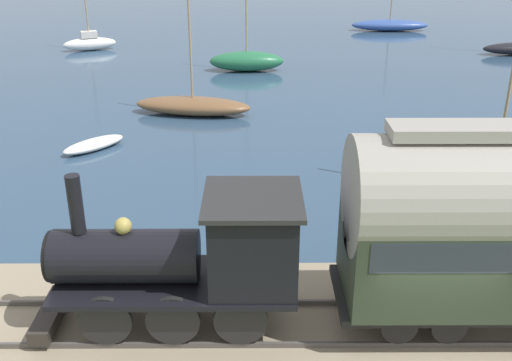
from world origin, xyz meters
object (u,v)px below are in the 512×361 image
(sailboat_green, at_px, (247,61))
(sailboat_white, at_px, (90,43))
(sailboat_blue, at_px, (390,25))
(sailboat_brown, at_px, (193,105))
(steam_locomotive, at_px, (195,253))
(sailboat_teal, at_px, (493,185))
(rowboat_mid_harbor, at_px, (94,144))

(sailboat_green, bearing_deg, sailboat_white, 59.17)
(sailboat_blue, xyz_separation_m, sailboat_brown, (-23.44, 14.34, -0.03))
(steam_locomotive, distance_m, sailboat_brown, 16.97)
(sailboat_green, xyz_separation_m, sailboat_brown, (-8.97, 2.48, -0.18))
(sailboat_blue, distance_m, sailboat_teal, 33.12)
(sailboat_blue, relative_size, sailboat_teal, 0.73)
(sailboat_green, distance_m, sailboat_teal, 20.29)
(sailboat_white, bearing_deg, rowboat_mid_harbor, 172.72)
(sailboat_brown, xyz_separation_m, sailboat_teal, (-9.50, -10.88, 0.06))
(sailboat_blue, distance_m, sailboat_brown, 27.48)
(steam_locomotive, relative_size, sailboat_brown, 0.89)
(sailboat_brown, bearing_deg, sailboat_green, -6.43)
(sailboat_brown, distance_m, rowboat_mid_harbor, 5.97)
(sailboat_brown, bearing_deg, sailboat_blue, -22.42)
(rowboat_mid_harbor, bearing_deg, sailboat_white, -32.76)
(sailboat_white, xyz_separation_m, sailboat_teal, (-24.90, -19.65, -0.03))
(sailboat_blue, bearing_deg, sailboat_brown, 150.09)
(sailboat_green, relative_size, rowboat_mid_harbor, 2.50)
(sailboat_green, relative_size, sailboat_brown, 1.06)
(sailboat_green, relative_size, sailboat_blue, 1.05)
(sailboat_green, distance_m, rowboat_mid_harbor, 15.02)
(steam_locomotive, xyz_separation_m, sailboat_blue, (40.24, -12.67, -1.72))
(steam_locomotive, height_order, sailboat_blue, sailboat_blue)
(steam_locomotive, xyz_separation_m, sailboat_brown, (16.79, 1.67, -1.75))
(sailboat_teal, bearing_deg, sailboat_white, 29.64)
(sailboat_teal, bearing_deg, rowboat_mid_harbor, 63.23)
(sailboat_brown, height_order, rowboat_mid_harbor, sailboat_brown)
(steam_locomotive, height_order, sailboat_brown, sailboat_brown)
(sailboat_teal, bearing_deg, sailboat_green, 15.80)
(sailboat_brown, relative_size, rowboat_mid_harbor, 2.37)
(sailboat_white, distance_m, sailboat_teal, 31.72)
(sailboat_brown, bearing_deg, sailboat_teal, -122.09)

